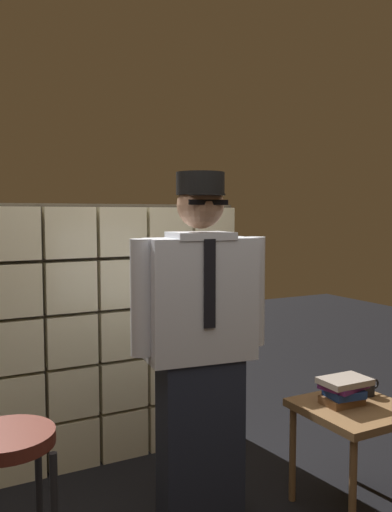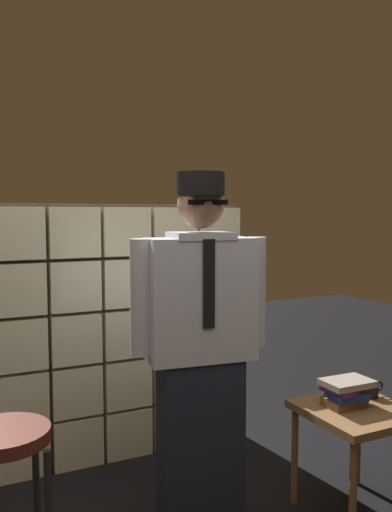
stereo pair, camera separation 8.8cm
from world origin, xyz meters
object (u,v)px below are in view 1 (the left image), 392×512
Objects in this scene: standing_person at (200,345)px; side_table at (354,420)px; coffee_mug at (368,386)px; bar_stool at (8,485)px; book_stack at (344,390)px.

side_table is (0.76, -0.27, -0.42)m from standing_person.
standing_person reaches higher than coffee_mug.
bar_stool is 1.88m from coffee_mug.
book_stack is at bearing 133.22° from side_table.
book_stack is 2.02× the size of coffee_mug.
standing_person reaches higher than side_table.
bar_stool is at bearing -179.21° from side_table.
standing_person is 0.91m from side_table.
book_stack is (-0.04, 0.04, 0.15)m from side_table.
side_table is at bearing -154.24° from coffee_mug.
standing_person is at bearing 162.26° from book_stack.
side_table is 0.16m from book_stack.
bar_stool reaches higher than coffee_mug.
book_stack is at bearing -10.65° from standing_person.
book_stack reaches higher than side_table.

